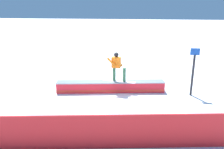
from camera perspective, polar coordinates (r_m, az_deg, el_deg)
ground_plane at (r=10.96m, az=-0.34°, el=-4.32°), size 120.00×120.00×0.00m
grind_box at (r=10.88m, az=-0.34°, el=-3.16°), size 5.13×1.36×0.52m
snowboarder at (r=10.61m, az=1.30°, el=2.18°), size 1.61×0.49×1.40m
safety_fence at (r=6.68m, az=-6.17°, el=-14.24°), size 8.31×1.44×1.07m
trail_marker at (r=10.81m, az=19.74°, el=0.87°), size 0.40×0.10×2.19m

